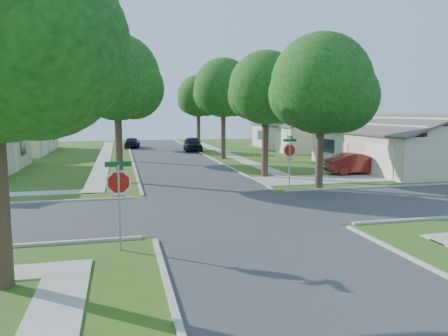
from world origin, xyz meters
TOP-DOWN VIEW (x-y plane):
  - ground at (0.00, 0.00)m, footprint 100.00×100.00m
  - road_ns at (0.00, 0.00)m, footprint 7.00×100.00m
  - sidewalk_ne at (6.10, 26.00)m, footprint 1.20×40.00m
  - sidewalk_nw at (-6.10, 26.00)m, footprint 1.20×40.00m
  - driveway at (7.90, 7.10)m, footprint 8.80×3.60m
  - stop_sign_sw at (-4.70, -4.70)m, footprint 1.05×0.80m
  - stop_sign_ne at (4.70, 4.70)m, footprint 1.05×0.80m
  - tree_e_near at (4.75, 9.01)m, footprint 4.97×4.80m
  - tree_e_mid at (4.76, 21.01)m, footprint 5.59×5.40m
  - tree_e_far at (4.75, 34.01)m, footprint 5.17×5.00m
  - tree_w_near at (-4.64, 9.01)m, footprint 5.38×5.20m
  - tree_w_mid at (-4.64, 21.01)m, footprint 5.80×5.60m
  - tree_w_far at (-4.65, 34.01)m, footprint 4.76×4.60m
  - tree_ne_corner at (6.36, 4.21)m, footprint 5.80×5.60m
  - house_ne_near at (15.99, 11.00)m, footprint 8.42×13.60m
  - house_ne_far at (15.99, 29.00)m, footprint 8.42×13.60m
  - house_nw_far at (-15.99, 32.00)m, footprint 8.42×13.60m
  - car_driveway at (11.38, 8.70)m, footprint 4.57×1.77m
  - car_curb_east at (3.20, 29.38)m, footprint 2.13×4.75m
  - car_curb_west at (-3.20, 35.38)m, footprint 2.08×4.38m

SIDE VIEW (x-z plane):
  - ground at x=0.00m, z-range 0.00..0.00m
  - road_ns at x=0.00m, z-range -0.01..0.01m
  - sidewalk_ne at x=6.10m, z-range 0.00..0.04m
  - sidewalk_nw at x=-6.10m, z-range 0.00..0.04m
  - driveway at x=7.90m, z-range 0.00..0.05m
  - car_curb_west at x=-3.20m, z-range 0.00..1.23m
  - car_driveway at x=11.38m, z-range 0.00..1.49m
  - car_curb_east at x=3.20m, z-range 0.00..1.58m
  - house_ne_near at x=15.99m, z-range -0.60..3.63m
  - house_ne_far at x=15.99m, z-range -0.60..3.63m
  - house_nw_far at x=-15.99m, z-range -0.60..3.63m
  - stop_sign_sw at x=-4.70m, z-range 0.54..3.52m
  - stop_sign_ne at x=4.70m, z-range 0.54..3.52m
  - tree_w_far at x=-4.65m, z-range 1.49..9.52m
  - tree_ne_corner at x=6.36m, z-range 1.26..9.92m
  - tree_e_near at x=4.75m, z-range 1.50..9.78m
  - tree_e_far at x=4.75m, z-range 1.62..10.34m
  - tree_w_near at x=-4.64m, z-range 1.63..10.60m
  - tree_e_mid at x=4.76m, z-range 1.64..10.86m
  - tree_w_mid at x=-4.64m, z-range 1.71..11.27m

